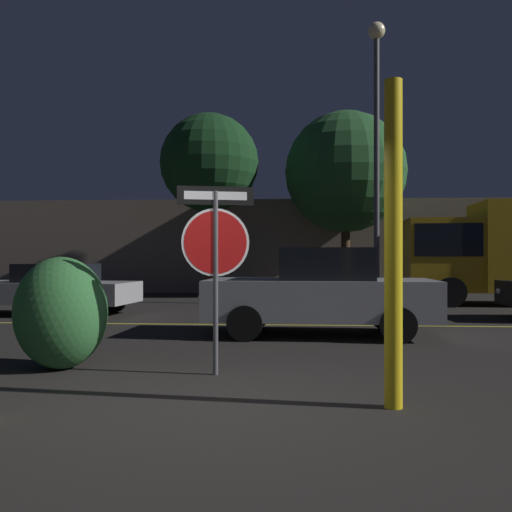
% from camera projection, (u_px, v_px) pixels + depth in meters
% --- Properties ---
extents(ground_plane, '(260.00, 260.00, 0.00)m').
position_uv_depth(ground_plane, '(209.00, 407.00, 5.30)').
color(ground_plane, black).
extents(road_center_stripe, '(35.52, 0.12, 0.01)m').
position_uv_depth(road_center_stripe, '(255.00, 325.00, 11.77)').
color(road_center_stripe, gold).
rests_on(road_center_stripe, ground_plane).
extents(stop_sign, '(0.89, 0.24, 2.24)m').
position_uv_depth(stop_sign, '(216.00, 242.00, 6.78)').
color(stop_sign, '#4C4C51').
rests_on(stop_sign, ground_plane).
extents(yellow_pole_right, '(0.17, 0.17, 3.05)m').
position_uv_depth(yellow_pole_right, '(393.00, 244.00, 5.29)').
color(yellow_pole_right, yellow).
rests_on(yellow_pole_right, ground_plane).
extents(hedge_bush_1, '(1.15, 1.08, 1.41)m').
position_uv_depth(hedge_bush_1, '(61.00, 313.00, 7.13)').
color(hedge_bush_1, '#2D6633').
rests_on(hedge_bush_1, ground_plane).
extents(passing_car_1, '(4.15, 2.16, 1.24)m').
position_uv_depth(passing_car_1, '(54.00, 289.00, 13.78)').
color(passing_car_1, '#9E9EA3').
rests_on(passing_car_1, ground_plane).
extents(passing_car_2, '(4.19, 2.15, 1.56)m').
position_uv_depth(passing_car_2, '(321.00, 292.00, 10.25)').
color(passing_car_2, '#9E9EA3').
rests_on(passing_car_2, ground_plane).
extents(delivery_truck, '(5.57, 2.75, 3.02)m').
position_uv_depth(delivery_truck, '(498.00, 249.00, 16.85)').
color(delivery_truck, gold).
rests_on(delivery_truck, ground_plane).
extents(street_lamp, '(0.49, 0.49, 8.17)m').
position_uv_depth(street_lamp, '(377.00, 119.00, 16.37)').
color(street_lamp, '#4C4C51').
rests_on(street_lamp, ground_plane).
extents(tree_0, '(3.41, 3.41, 6.37)m').
position_uv_depth(tree_0, '(209.00, 164.00, 19.71)').
color(tree_0, '#422D1E').
rests_on(tree_0, ground_plane).
extents(tree_1, '(4.33, 4.33, 6.62)m').
position_uv_depth(tree_1, '(346.00, 172.00, 20.40)').
color(tree_1, '#422D1E').
rests_on(tree_1, ground_plane).
extents(building_backdrop, '(28.91, 4.44, 3.64)m').
position_uv_depth(building_backdrop, '(329.00, 247.00, 23.97)').
color(building_backdrop, '#7A6B5B').
rests_on(building_backdrop, ground_plane).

